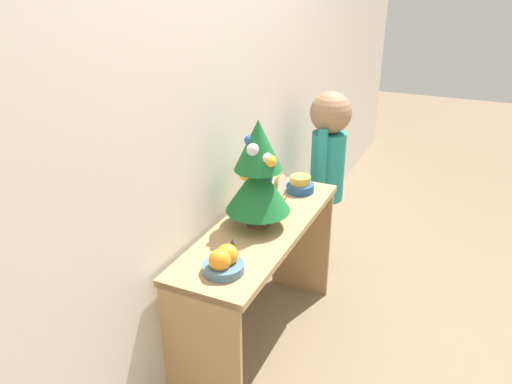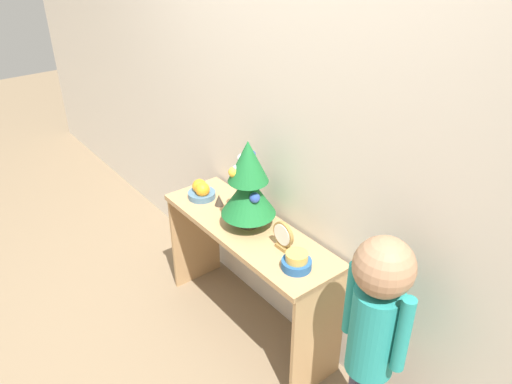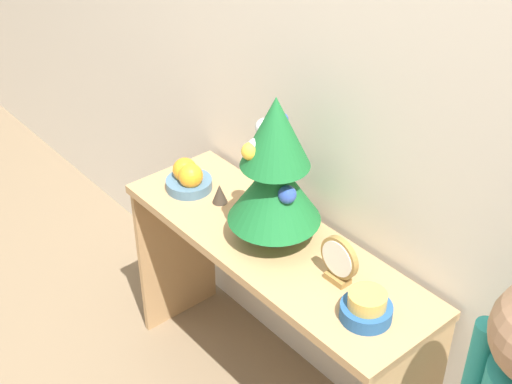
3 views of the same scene
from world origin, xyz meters
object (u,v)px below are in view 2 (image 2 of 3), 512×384
(desk_clock, at_px, (283,236))
(child_figure, at_px, (376,318))
(fruit_bowl, at_px, (201,191))
(figurine, at_px, (219,200))
(singing_bowl, at_px, (297,262))
(mini_tree, at_px, (248,184))

(desk_clock, bearing_deg, child_figure, -4.78)
(fruit_bowl, height_order, figurine, fruit_bowl)
(singing_bowl, xyz_separation_m, figurine, (-0.68, 0.04, -0.00))
(fruit_bowl, relative_size, desk_clock, 1.05)
(desk_clock, bearing_deg, mini_tree, -178.79)
(singing_bowl, relative_size, figurine, 2.08)
(mini_tree, xyz_separation_m, singing_bowl, (0.42, -0.04, -0.21))
(figurine, distance_m, child_figure, 1.15)
(mini_tree, xyz_separation_m, figurine, (-0.26, -0.01, -0.21))
(desk_clock, distance_m, child_figure, 0.63)
(fruit_bowl, bearing_deg, child_figure, -0.38)
(mini_tree, relative_size, fruit_bowl, 3.06)
(figurine, bearing_deg, mini_tree, 1.56)
(singing_bowl, bearing_deg, mini_tree, 174.17)
(mini_tree, xyz_separation_m, child_figure, (0.89, -0.05, -0.20))
(mini_tree, height_order, child_figure, mini_tree)
(fruit_bowl, relative_size, child_figure, 0.14)
(fruit_bowl, height_order, desk_clock, desk_clock)
(singing_bowl, height_order, child_figure, child_figure)
(desk_clock, height_order, figurine, desk_clock)
(figurine, relative_size, child_figure, 0.06)
(fruit_bowl, distance_m, singing_bowl, 0.82)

